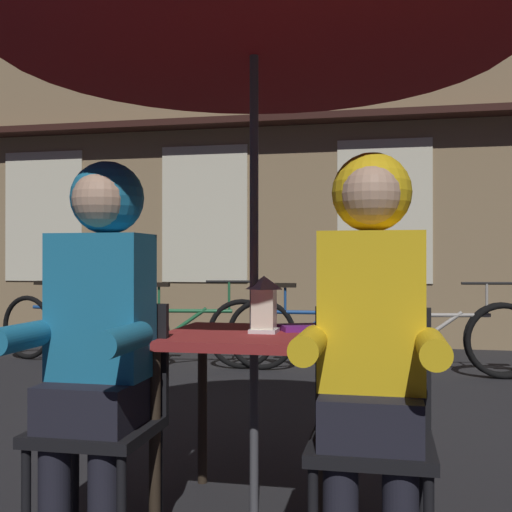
{
  "coord_description": "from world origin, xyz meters",
  "views": [
    {
      "loc": [
        0.53,
        -2.54,
        1.04
      ],
      "look_at": [
        0.0,
        0.04,
        1.05
      ],
      "focal_mm": 44.67,
      "sensor_mm": 36.0,
      "label": 1
    }
  ],
  "objects_px": {
    "person_left_hooded": "(98,313)",
    "bicycle_nearest": "(65,328)",
    "book": "(304,328)",
    "patio_umbrella": "(254,10)",
    "bicycle_fourth": "(442,338)",
    "bicycle_second": "(188,332)",
    "cafe_table": "(254,357)",
    "lantern": "(264,303)",
    "chair_left": "(105,409)",
    "person_right_hooded": "(371,318)",
    "chair_right": "(372,423)",
    "bicycle_third": "(315,334)",
    "potted_plant": "(119,304)"
  },
  "relations": [
    {
      "from": "book",
      "to": "cafe_table",
      "type": "bearing_deg",
      "value": -172.82
    },
    {
      "from": "person_right_hooded",
      "to": "bicycle_nearest",
      "type": "xyz_separation_m",
      "value": [
        -3.11,
        3.75,
        -0.5
      ]
    },
    {
      "from": "lantern",
      "to": "person_left_hooded",
      "type": "xyz_separation_m",
      "value": [
        -0.52,
        -0.43,
        -0.01
      ]
    },
    {
      "from": "chair_left",
      "to": "chair_right",
      "type": "relative_size",
      "value": 1.0
    },
    {
      "from": "patio_umbrella",
      "to": "bicycle_fourth",
      "type": "distance_m",
      "value": 3.83
    },
    {
      "from": "cafe_table",
      "to": "lantern",
      "type": "distance_m",
      "value": 0.23
    },
    {
      "from": "bicycle_second",
      "to": "book",
      "type": "height_order",
      "value": "bicycle_second"
    },
    {
      "from": "chair_right",
      "to": "person_left_hooded",
      "type": "relative_size",
      "value": 0.62
    },
    {
      "from": "lantern",
      "to": "chair_right",
      "type": "height_order",
      "value": "lantern"
    },
    {
      "from": "cafe_table",
      "to": "patio_umbrella",
      "type": "distance_m",
      "value": 1.42
    },
    {
      "from": "person_left_hooded",
      "to": "patio_umbrella",
      "type": "bearing_deg",
      "value": 41.57
    },
    {
      "from": "cafe_table",
      "to": "patio_umbrella",
      "type": "xyz_separation_m",
      "value": [
        0.0,
        0.0,
        1.42
      ]
    },
    {
      "from": "book",
      "to": "person_right_hooded",
      "type": "bearing_deg",
      "value": -85.81
    },
    {
      "from": "person_left_hooded",
      "to": "cafe_table",
      "type": "bearing_deg",
      "value": 41.57
    },
    {
      "from": "potted_plant",
      "to": "bicycle_third",
      "type": "bearing_deg",
      "value": -16.3
    },
    {
      "from": "person_left_hooded",
      "to": "bicycle_nearest",
      "type": "relative_size",
      "value": 0.85
    },
    {
      "from": "chair_right",
      "to": "book",
      "type": "height_order",
      "value": "chair_right"
    },
    {
      "from": "chair_right",
      "to": "lantern",
      "type": "bearing_deg",
      "value": 139.91
    },
    {
      "from": "cafe_table",
      "to": "chair_left",
      "type": "distance_m",
      "value": 0.62
    },
    {
      "from": "bicycle_second",
      "to": "book",
      "type": "xyz_separation_m",
      "value": [
        1.51,
        -3.14,
        0.41
      ]
    },
    {
      "from": "patio_umbrella",
      "to": "book",
      "type": "xyz_separation_m",
      "value": [
        0.19,
        0.12,
        -1.31
      ]
    },
    {
      "from": "chair_left",
      "to": "bicycle_nearest",
      "type": "height_order",
      "value": "chair_left"
    },
    {
      "from": "patio_umbrella",
      "to": "book",
      "type": "height_order",
      "value": "patio_umbrella"
    },
    {
      "from": "bicycle_third",
      "to": "book",
      "type": "distance_m",
      "value": 3.24
    },
    {
      "from": "chair_right",
      "to": "bicycle_third",
      "type": "xyz_separation_m",
      "value": [
        -0.59,
        3.69,
        -0.14
      ]
    },
    {
      "from": "bicycle_fourth",
      "to": "book",
      "type": "relative_size",
      "value": 8.32
    },
    {
      "from": "chair_right",
      "to": "person_left_hooded",
      "type": "bearing_deg",
      "value": -176.61
    },
    {
      "from": "chair_left",
      "to": "person_left_hooded",
      "type": "distance_m",
      "value": 0.36
    },
    {
      "from": "chair_right",
      "to": "bicycle_third",
      "type": "bearing_deg",
      "value": 99.16
    },
    {
      "from": "bicycle_nearest",
      "to": "book",
      "type": "relative_size",
      "value": 8.23
    },
    {
      "from": "book",
      "to": "potted_plant",
      "type": "height_order",
      "value": "potted_plant"
    },
    {
      "from": "patio_umbrella",
      "to": "bicycle_third",
      "type": "height_order",
      "value": "patio_umbrella"
    },
    {
      "from": "chair_right",
      "to": "bicycle_third",
      "type": "distance_m",
      "value": 3.74
    },
    {
      "from": "patio_umbrella",
      "to": "person_left_hooded",
      "type": "relative_size",
      "value": 1.65
    },
    {
      "from": "chair_left",
      "to": "bicycle_second",
      "type": "xyz_separation_m",
      "value": [
        -0.84,
        3.63,
        -0.14
      ]
    },
    {
      "from": "patio_umbrella",
      "to": "bicycle_nearest",
      "type": "xyz_separation_m",
      "value": [
        -2.63,
        3.33,
        -1.71
      ]
    },
    {
      "from": "patio_umbrella",
      "to": "person_right_hooded",
      "type": "bearing_deg",
      "value": -41.57
    },
    {
      "from": "chair_right",
      "to": "book",
      "type": "relative_size",
      "value": 4.35
    },
    {
      "from": "person_left_hooded",
      "to": "person_right_hooded",
      "type": "xyz_separation_m",
      "value": [
        0.96,
        0.0,
        0.0
      ]
    },
    {
      "from": "lantern",
      "to": "book",
      "type": "bearing_deg",
      "value": 37.32
    },
    {
      "from": "lantern",
      "to": "bicycle_nearest",
      "type": "distance_m",
      "value": 4.3
    },
    {
      "from": "chair_left",
      "to": "chair_right",
      "type": "height_order",
      "value": "same"
    },
    {
      "from": "patio_umbrella",
      "to": "lantern",
      "type": "distance_m",
      "value": 1.2
    },
    {
      "from": "bicycle_third",
      "to": "person_right_hooded",
      "type": "bearing_deg",
      "value": -80.97
    },
    {
      "from": "chair_left",
      "to": "bicycle_third",
      "type": "distance_m",
      "value": 3.71
    },
    {
      "from": "person_left_hooded",
      "to": "bicycle_nearest",
      "type": "xyz_separation_m",
      "value": [
        -2.15,
        3.75,
        -0.5
      ]
    },
    {
      "from": "bicycle_fourth",
      "to": "bicycle_third",
      "type": "bearing_deg",
      "value": 177.82
    },
    {
      "from": "cafe_table",
      "to": "person_right_hooded",
      "type": "xyz_separation_m",
      "value": [
        0.48,
        -0.43,
        0.21
      ]
    },
    {
      "from": "bicycle_second",
      "to": "book",
      "type": "bearing_deg",
      "value": -64.28
    },
    {
      "from": "potted_plant",
      "to": "chair_left",
      "type": "bearing_deg",
      "value": -66.87
    }
  ]
}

